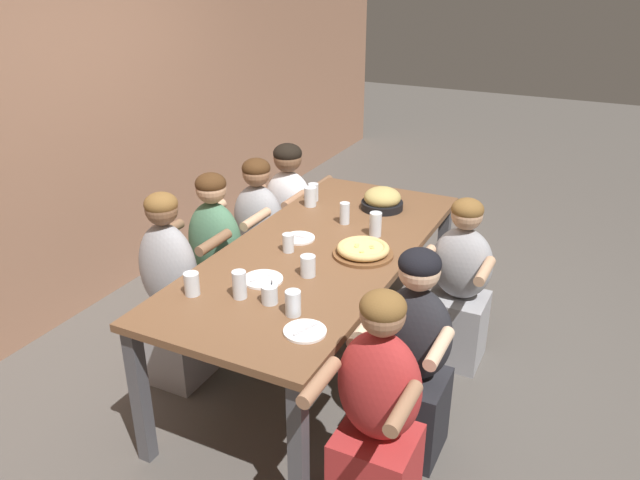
{
  "coord_description": "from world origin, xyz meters",
  "views": [
    {
      "loc": [
        -2.85,
        -1.41,
        2.3
      ],
      "look_at": [
        0.0,
        0.0,
        0.85
      ],
      "focal_mm": 35.0,
      "sensor_mm": 36.0,
      "label": 1
    }
  ],
  "objects_px": {
    "empty_plate_c": "(263,279)",
    "drinking_glass_b": "(192,285)",
    "empty_plate_a": "(305,331)",
    "drinking_glass_a": "(288,244)",
    "drinking_glass_h": "(376,224)",
    "drinking_glass_g": "(293,304)",
    "diner_far_right": "(289,219)",
    "drinking_glass_d": "(310,198)",
    "diner_near_midleft": "(412,364)",
    "drinking_glass_e": "(240,286)",
    "diner_near_midright": "(459,291)",
    "drinking_glass_f": "(345,214)",
    "skillet_bowl": "(382,200)",
    "diner_near_left": "(377,422)",
    "drinking_glass_i": "(313,192)",
    "empty_plate_b": "(299,238)",
    "cocktail_glass_blue": "(270,295)",
    "drinking_glass_c": "(308,267)",
    "diner_far_midleft": "(172,298)",
    "pizza_board_main": "(363,250)",
    "diner_far_midright": "(260,241)",
    "diner_far_center": "(217,268)"
  },
  "relations": [
    {
      "from": "cocktail_glass_blue",
      "to": "diner_near_midleft",
      "type": "height_order",
      "value": "diner_near_midleft"
    },
    {
      "from": "drinking_glass_i",
      "to": "drinking_glass_e",
      "type": "bearing_deg",
      "value": -168.22
    },
    {
      "from": "drinking_glass_a",
      "to": "drinking_glass_f",
      "type": "relative_size",
      "value": 0.78
    },
    {
      "from": "skillet_bowl",
      "to": "drinking_glass_a",
      "type": "xyz_separation_m",
      "value": [
        -0.84,
        0.24,
        -0.02
      ]
    },
    {
      "from": "empty_plate_a",
      "to": "empty_plate_b",
      "type": "xyz_separation_m",
      "value": [
        0.86,
        0.49,
        0.0
      ]
    },
    {
      "from": "empty_plate_c",
      "to": "drinking_glass_h",
      "type": "bearing_deg",
      "value": -21.37
    },
    {
      "from": "drinking_glass_b",
      "to": "drinking_glass_h",
      "type": "distance_m",
      "value": 1.18
    },
    {
      "from": "skillet_bowl",
      "to": "diner_near_left",
      "type": "height_order",
      "value": "diner_near_left"
    },
    {
      "from": "drinking_glass_b",
      "to": "drinking_glass_g",
      "type": "xyz_separation_m",
      "value": [
        0.05,
        -0.53,
        0.0
      ]
    },
    {
      "from": "cocktail_glass_blue",
      "to": "drinking_glass_a",
      "type": "xyz_separation_m",
      "value": [
        0.54,
        0.2,
        0.01
      ]
    },
    {
      "from": "diner_near_midright",
      "to": "diner_near_midleft",
      "type": "bearing_deg",
      "value": 90.0
    },
    {
      "from": "diner_far_midleft",
      "to": "drinking_glass_e",
      "type": "bearing_deg",
      "value": -18.86
    },
    {
      "from": "drinking_glass_d",
      "to": "drinking_glass_g",
      "type": "distance_m",
      "value": 1.38
    },
    {
      "from": "empty_plate_c",
      "to": "diner_near_left",
      "type": "bearing_deg",
      "value": -117.63
    },
    {
      "from": "empty_plate_a",
      "to": "diner_near_midright",
      "type": "bearing_deg",
      "value": -17.22
    },
    {
      "from": "skillet_bowl",
      "to": "drinking_glass_a",
      "type": "relative_size",
      "value": 3.78
    },
    {
      "from": "drinking_glass_e",
      "to": "diner_far_right",
      "type": "height_order",
      "value": "diner_far_right"
    },
    {
      "from": "drinking_glass_f",
      "to": "diner_far_right",
      "type": "bearing_deg",
      "value": 52.53
    },
    {
      "from": "empty_plate_a",
      "to": "cocktail_glass_blue",
      "type": "height_order",
      "value": "cocktail_glass_blue"
    },
    {
      "from": "empty_plate_b",
      "to": "drinking_glass_c",
      "type": "distance_m",
      "value": 0.46
    },
    {
      "from": "cocktail_glass_blue",
      "to": "drinking_glass_f",
      "type": "xyz_separation_m",
      "value": [
        1.04,
        0.08,
        0.02
      ]
    },
    {
      "from": "drinking_glass_f",
      "to": "diner_far_right",
      "type": "relative_size",
      "value": 0.12
    },
    {
      "from": "cocktail_glass_blue",
      "to": "drinking_glass_h",
      "type": "relative_size",
      "value": 0.78
    },
    {
      "from": "drinking_glass_e",
      "to": "drinking_glass_h",
      "type": "distance_m",
      "value": 1.02
    },
    {
      "from": "skillet_bowl",
      "to": "drinking_glass_e",
      "type": "bearing_deg",
      "value": 172.05
    },
    {
      "from": "drinking_glass_c",
      "to": "diner_far_midleft",
      "type": "xyz_separation_m",
      "value": [
        -0.14,
        0.8,
        -0.32
      ]
    },
    {
      "from": "drinking_glass_b",
      "to": "drinking_glass_d",
      "type": "height_order",
      "value": "drinking_glass_d"
    },
    {
      "from": "skillet_bowl",
      "to": "drinking_glass_b",
      "type": "distance_m",
      "value": 1.53
    },
    {
      "from": "drinking_glass_d",
      "to": "drinking_glass_f",
      "type": "bearing_deg",
      "value": -117.85
    },
    {
      "from": "empty_plate_a",
      "to": "drinking_glass_a",
      "type": "bearing_deg",
      "value": 33.96
    },
    {
      "from": "drinking_glass_g",
      "to": "diner_far_right",
      "type": "xyz_separation_m",
      "value": [
        1.61,
        0.92,
        -0.35
      ]
    },
    {
      "from": "drinking_glass_c",
      "to": "diner_far_center",
      "type": "distance_m",
      "value": 0.92
    },
    {
      "from": "drinking_glass_e",
      "to": "drinking_glass_i",
      "type": "bearing_deg",
      "value": 11.78
    },
    {
      "from": "empty_plate_a",
      "to": "drinking_glass_f",
      "type": "distance_m",
      "value": 1.25
    },
    {
      "from": "empty_plate_b",
      "to": "drinking_glass_f",
      "type": "xyz_separation_m",
      "value": [
        0.33,
        -0.14,
        0.05
      ]
    },
    {
      "from": "empty_plate_a",
      "to": "drinking_glass_b",
      "type": "height_order",
      "value": "drinking_glass_b"
    },
    {
      "from": "diner_far_midright",
      "to": "empty_plate_b",
      "type": "bearing_deg",
      "value": -38.41
    },
    {
      "from": "drinking_glass_e",
      "to": "diner_near_midright",
      "type": "relative_size",
      "value": 0.13
    },
    {
      "from": "diner_far_midleft",
      "to": "diner_far_midright",
      "type": "bearing_deg",
      "value": 90.0
    },
    {
      "from": "empty_plate_c",
      "to": "drinking_glass_b",
      "type": "bearing_deg",
      "value": 139.57
    },
    {
      "from": "pizza_board_main",
      "to": "diner_far_right",
      "type": "height_order",
      "value": "diner_far_right"
    },
    {
      "from": "empty_plate_b",
      "to": "diner_far_center",
      "type": "height_order",
      "value": "diner_far_center"
    },
    {
      "from": "diner_far_midright",
      "to": "diner_far_right",
      "type": "height_order",
      "value": "diner_far_midright"
    },
    {
      "from": "empty_plate_a",
      "to": "diner_near_left",
      "type": "relative_size",
      "value": 0.17
    },
    {
      "from": "drinking_glass_g",
      "to": "drinking_glass_d",
      "type": "bearing_deg",
      "value": 23.85
    },
    {
      "from": "drinking_glass_a",
      "to": "diner_far_right",
      "type": "distance_m",
      "value": 1.23
    },
    {
      "from": "diner_near_midleft",
      "to": "drinking_glass_e",
      "type": "bearing_deg",
      "value": 16.21
    },
    {
      "from": "drinking_glass_d",
      "to": "diner_far_right",
      "type": "bearing_deg",
      "value": 45.56
    },
    {
      "from": "empty_plate_a",
      "to": "cocktail_glass_blue",
      "type": "distance_m",
      "value": 0.31
    },
    {
      "from": "empty_plate_b",
      "to": "drinking_glass_f",
      "type": "bearing_deg",
      "value": -23.07
    }
  ]
}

